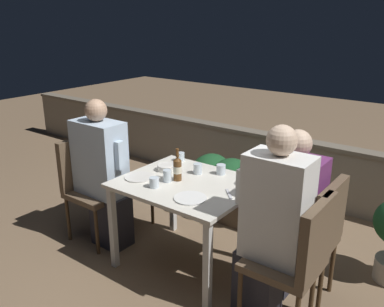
% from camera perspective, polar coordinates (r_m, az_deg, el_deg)
% --- Properties ---
extents(ground_plane, '(16.00, 16.00, 0.00)m').
position_cam_1_polar(ground_plane, '(3.55, -0.65, -15.22)').
color(ground_plane, '#7A6047').
extents(parapet_wall, '(9.00, 0.18, 0.70)m').
position_cam_1_polar(parapet_wall, '(4.77, 12.44, -1.64)').
color(parapet_wall, gray).
rests_on(parapet_wall, ground_plane).
extents(dining_table, '(1.03, 0.86, 0.75)m').
position_cam_1_polar(dining_table, '(3.23, -0.69, -5.58)').
color(dining_table, silver).
rests_on(dining_table, ground_plane).
extents(planter_hedge, '(0.88, 0.47, 0.64)m').
position_cam_1_polar(planter_hedge, '(4.14, 5.39, -4.49)').
color(planter_hedge, brown).
rests_on(planter_hedge, ground_plane).
extents(chair_left_near, '(0.46, 0.46, 0.94)m').
position_cam_1_polar(chair_left_near, '(3.84, -14.29, -3.48)').
color(chair_left_near, brown).
rests_on(chair_left_near, ground_plane).
extents(person_blue_shirt, '(0.52, 0.26, 1.33)m').
position_cam_1_polar(person_blue_shirt, '(3.65, -12.36, -2.84)').
color(person_blue_shirt, '#282833').
rests_on(person_blue_shirt, ground_plane).
extents(chair_left_far, '(0.46, 0.46, 0.94)m').
position_cam_1_polar(chair_left_far, '(4.01, -10.87, -2.27)').
color(chair_left_far, brown).
rests_on(chair_left_far, ground_plane).
extents(chair_right_near, '(0.46, 0.46, 0.94)m').
position_cam_1_polar(chair_right_near, '(2.71, 14.84, -13.40)').
color(chair_right_near, brown).
rests_on(chair_right_near, ground_plane).
extents(person_white_polo, '(0.49, 0.26, 1.37)m').
position_cam_1_polar(person_white_polo, '(2.71, 11.04, -9.96)').
color(person_white_polo, '#282833').
rests_on(person_white_polo, ground_plane).
extents(chair_right_far, '(0.46, 0.46, 0.94)m').
position_cam_1_polar(chair_right_far, '(2.98, 16.81, -10.41)').
color(chair_right_far, brown).
rests_on(chair_right_far, ground_plane).
extents(person_purple_stripe, '(0.49, 0.26, 1.27)m').
position_cam_1_polar(person_purple_stripe, '(3.01, 13.23, -8.24)').
color(person_purple_stripe, '#282833').
rests_on(person_purple_stripe, ground_plane).
extents(beer_bottle, '(0.07, 0.07, 0.26)m').
position_cam_1_polar(beer_bottle, '(3.20, -2.06, -2.08)').
color(beer_bottle, brown).
rests_on(beer_bottle, dining_table).
extents(plate_0, '(0.24, 0.24, 0.01)m').
position_cam_1_polar(plate_0, '(3.30, -7.42, -3.29)').
color(plate_0, silver).
rests_on(plate_0, dining_table).
extents(plate_1, '(0.24, 0.24, 0.01)m').
position_cam_1_polar(plate_1, '(2.91, -0.24, -6.28)').
color(plate_1, white).
rests_on(plate_1, dining_table).
extents(bowl_0, '(0.15, 0.15, 0.04)m').
position_cam_1_polar(bowl_0, '(3.17, 7.77, -3.94)').
color(bowl_0, beige).
rests_on(bowl_0, dining_table).
extents(bowl_1, '(0.15, 0.15, 0.05)m').
position_cam_1_polar(bowl_1, '(3.43, -3.68, -1.91)').
color(bowl_1, silver).
rests_on(bowl_1, dining_table).
extents(glass_cup_0, '(0.08, 0.08, 0.08)m').
position_cam_1_polar(glass_cup_0, '(3.34, 4.09, -2.24)').
color(glass_cup_0, silver).
rests_on(glass_cup_0, dining_table).
extents(glass_cup_1, '(0.07, 0.07, 0.09)m').
position_cam_1_polar(glass_cup_1, '(3.35, 0.81, -2.14)').
color(glass_cup_1, silver).
rests_on(glass_cup_1, dining_table).
extents(glass_cup_2, '(0.07, 0.07, 0.10)m').
position_cam_1_polar(glass_cup_2, '(3.19, -3.48, -3.14)').
color(glass_cup_2, silver).
rests_on(glass_cup_2, dining_table).
extents(glass_cup_3, '(0.07, 0.07, 0.08)m').
position_cam_1_polar(glass_cup_3, '(3.10, -5.32, -4.06)').
color(glass_cup_3, silver).
rests_on(glass_cup_3, dining_table).
extents(glass_cup_4, '(0.07, 0.07, 0.08)m').
position_cam_1_polar(glass_cup_4, '(3.64, -1.62, -0.45)').
color(glass_cup_4, silver).
rests_on(glass_cup_4, dining_table).
extents(fork_0, '(0.13, 0.14, 0.01)m').
position_cam_1_polar(fork_0, '(2.99, 5.20, -5.67)').
color(fork_0, silver).
rests_on(fork_0, dining_table).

